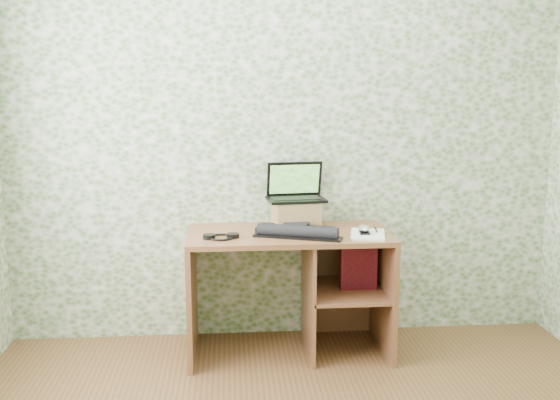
{
  "coord_description": "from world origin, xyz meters",
  "views": [
    {
      "loc": [
        -0.35,
        -2.17,
        1.6
      ],
      "look_at": [
        -0.06,
        1.39,
        0.96
      ],
      "focal_mm": 40.0,
      "sensor_mm": 36.0,
      "label": 1
    }
  ],
  "objects": [
    {
      "name": "headphones",
      "position": [
        -0.4,
        1.32,
        0.76
      ],
      "size": [
        0.21,
        0.16,
        0.03
      ],
      "rotation": [
        0.0,
        0.0,
        0.11
      ],
      "color": "black",
      "rests_on": "desk"
    },
    {
      "name": "riser",
      "position": [
        0.06,
        1.58,
        0.83
      ],
      "size": [
        0.3,
        0.26,
        0.16
      ],
      "primitive_type": "cube",
      "rotation": [
        0.0,
        0.0,
        0.12
      ],
      "color": "olive",
      "rests_on": "desk"
    },
    {
      "name": "pen",
      "position": [
        0.52,
        1.4,
        0.77
      ],
      "size": [
        0.02,
        0.14,
        0.01
      ],
      "primitive_type": "cylinder",
      "rotation": [
        1.57,
        0.0,
        -0.11
      ],
      "color": "black",
      "rests_on": "notepad"
    },
    {
      "name": "laptop",
      "position": [
        0.06,
        1.62,
        0.97
      ],
      "size": [
        0.37,
        0.28,
        0.23
      ],
      "rotation": [
        0.0,
        0.0,
        0.12
      ],
      "color": "black",
      "rests_on": "riser"
    },
    {
      "name": "mouse",
      "position": [
        0.43,
        1.33,
        0.78
      ],
      "size": [
        0.08,
        0.11,
        0.04
      ],
      "primitive_type": "ellipsoid",
      "rotation": [
        0.0,
        0.0,
        -0.12
      ],
      "color": "#B9B9BB",
      "rests_on": "notepad"
    },
    {
      "name": "desk",
      "position": [
        0.08,
        1.47,
        0.48
      ],
      "size": [
        1.2,
        0.6,
        0.75
      ],
      "color": "brown",
      "rests_on": "floor"
    },
    {
      "name": "wall_back",
      "position": [
        0.0,
        1.75,
        1.3
      ],
      "size": [
        3.5,
        0.0,
        3.5
      ],
      "primitive_type": "plane",
      "rotation": [
        1.57,
        0.0,
        0.0
      ],
      "color": "silver",
      "rests_on": "ground"
    },
    {
      "name": "keyboard",
      "position": [
        0.04,
        1.37,
        0.77
      ],
      "size": [
        0.52,
        0.41,
        0.07
      ],
      "rotation": [
        0.0,
        0.0,
        -0.34
      ],
      "color": "black",
      "rests_on": "desk"
    },
    {
      "name": "notepad",
      "position": [
        0.45,
        1.32,
        0.76
      ],
      "size": [
        0.25,
        0.31,
        0.01
      ],
      "primitive_type": "cube",
      "rotation": [
        0.0,
        0.0,
        -0.22
      ],
      "color": "white",
      "rests_on": "desk"
    },
    {
      "name": "red_box",
      "position": [
        0.42,
        1.44,
        0.52
      ],
      "size": [
        0.22,
        0.08,
        0.27
      ],
      "primitive_type": "cube",
      "rotation": [
        0.0,
        0.0,
        -0.02
      ],
      "color": "maroon",
      "rests_on": "desk"
    }
  ]
}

